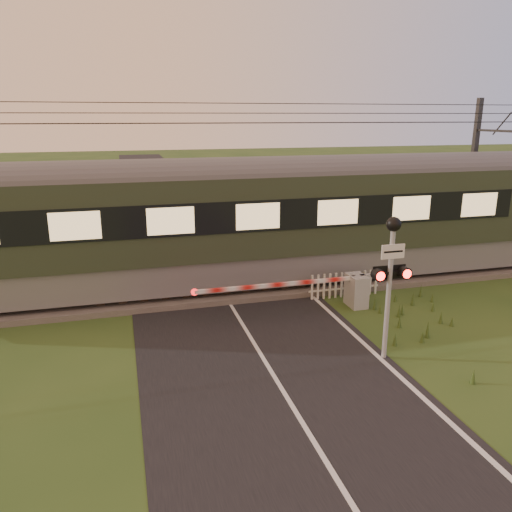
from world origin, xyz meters
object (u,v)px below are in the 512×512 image
object	(u,v)px
crossing_signal	(391,263)
picket_fence	(344,284)
boom_gate	(348,289)
catenary_mast	(473,173)

from	to	relation	value
crossing_signal	picket_fence	size ratio (longest dim) A/B	1.43
crossing_signal	boom_gate	bearing A→B (deg)	79.61
crossing_signal	picket_fence	distance (m)	4.72
boom_gate	catenary_mast	world-z (taller)	catenary_mast
crossing_signal	picket_fence	world-z (taller)	crossing_signal
boom_gate	picket_fence	size ratio (longest dim) A/B	2.45
boom_gate	picket_fence	distance (m)	0.88
crossing_signal	catenary_mast	size ratio (longest dim) A/B	0.55
boom_gate	crossing_signal	bearing A→B (deg)	-100.39
boom_gate	catenary_mast	xyz separation A→B (m)	(7.97, 4.95, 2.79)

